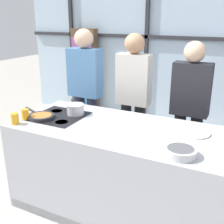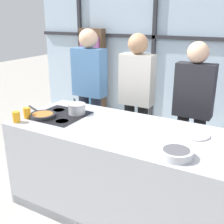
{
  "view_description": "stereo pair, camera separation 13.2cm",
  "coord_description": "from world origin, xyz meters",
  "px_view_note": "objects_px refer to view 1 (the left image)",
  "views": [
    {
      "loc": [
        0.9,
        -2.19,
        1.88
      ],
      "look_at": [
        -0.24,
        0.1,
        1.0
      ],
      "focal_mm": 45.0,
      "sensor_mm": 36.0,
      "label": 1
    },
    {
      "loc": [
        1.02,
        -2.13,
        1.88
      ],
      "look_at": [
        -0.24,
        0.1,
        1.0
      ],
      "focal_mm": 45.0,
      "sensor_mm": 36.0,
      "label": 2
    }
  ],
  "objects_px": {
    "white_plate": "(195,133)",
    "juice_glass_far": "(25,114)",
    "saucepan": "(75,109)",
    "spectator_far_left": "(85,87)",
    "frying_pan": "(41,116)",
    "mixing_bowl": "(180,152)",
    "juice_glass_near": "(15,119)",
    "spectator_center_right": "(190,105)",
    "spectator_center_left": "(133,94)"
  },
  "relations": [
    {
      "from": "white_plate",
      "to": "juice_glass_far",
      "type": "distance_m",
      "value": 1.63
    },
    {
      "from": "saucepan",
      "to": "spectator_far_left",
      "type": "bearing_deg",
      "value": 114.5
    },
    {
      "from": "spectator_far_left",
      "to": "frying_pan",
      "type": "distance_m",
      "value": 1.02
    },
    {
      "from": "mixing_bowl",
      "to": "juice_glass_near",
      "type": "distance_m",
      "value": 1.57
    },
    {
      "from": "spectator_center_right",
      "to": "mixing_bowl",
      "type": "distance_m",
      "value": 1.21
    },
    {
      "from": "spectator_center_right",
      "to": "frying_pan",
      "type": "bearing_deg",
      "value": 38.3
    },
    {
      "from": "mixing_bowl",
      "to": "white_plate",
      "type": "bearing_deg",
      "value": 87.94
    },
    {
      "from": "spectator_far_left",
      "to": "juice_glass_far",
      "type": "relative_size",
      "value": 16.35
    },
    {
      "from": "spectator_far_left",
      "to": "juice_glass_far",
      "type": "distance_m",
      "value": 1.12
    },
    {
      "from": "juice_glass_near",
      "to": "juice_glass_far",
      "type": "distance_m",
      "value": 0.14
    },
    {
      "from": "white_plate",
      "to": "saucepan",
      "type": "bearing_deg",
      "value": -178.37
    },
    {
      "from": "saucepan",
      "to": "mixing_bowl",
      "type": "relative_size",
      "value": 1.17
    },
    {
      "from": "white_plate",
      "to": "juice_glass_far",
      "type": "bearing_deg",
      "value": -166.33
    },
    {
      "from": "frying_pan",
      "to": "mixing_bowl",
      "type": "relative_size",
      "value": 1.89
    },
    {
      "from": "spectator_center_left",
      "to": "mixing_bowl",
      "type": "height_order",
      "value": "spectator_center_left"
    },
    {
      "from": "spectator_far_left",
      "to": "juice_glass_far",
      "type": "bearing_deg",
      "value": 89.25
    },
    {
      "from": "frying_pan",
      "to": "juice_glass_near",
      "type": "relative_size",
      "value": 4.33
    },
    {
      "from": "spectator_center_right",
      "to": "white_plate",
      "type": "relative_size",
      "value": 6.14
    },
    {
      "from": "frying_pan",
      "to": "juice_glass_far",
      "type": "height_order",
      "value": "juice_glass_far"
    },
    {
      "from": "spectator_center_left",
      "to": "white_plate",
      "type": "distance_m",
      "value": 1.15
    },
    {
      "from": "frying_pan",
      "to": "spectator_far_left",
      "type": "bearing_deg",
      "value": 95.21
    },
    {
      "from": "juice_glass_near",
      "to": "juice_glass_far",
      "type": "bearing_deg",
      "value": 90.0
    },
    {
      "from": "spectator_far_left",
      "to": "frying_pan",
      "type": "height_order",
      "value": "spectator_far_left"
    },
    {
      "from": "spectator_center_left",
      "to": "spectator_center_right",
      "type": "distance_m",
      "value": 0.69
    },
    {
      "from": "mixing_bowl",
      "to": "juice_glass_near",
      "type": "height_order",
      "value": "juice_glass_near"
    },
    {
      "from": "spectator_center_left",
      "to": "frying_pan",
      "type": "distance_m",
      "value": 1.18
    },
    {
      "from": "spectator_center_left",
      "to": "juice_glass_far",
      "type": "height_order",
      "value": "spectator_center_left"
    },
    {
      "from": "spectator_far_left",
      "to": "spectator_center_right",
      "type": "xyz_separation_m",
      "value": [
        1.37,
        0.0,
        -0.06
      ]
    },
    {
      "from": "frying_pan",
      "to": "spectator_center_left",
      "type": "bearing_deg",
      "value": 59.56
    },
    {
      "from": "spectator_center_right",
      "to": "juice_glass_far",
      "type": "bearing_deg",
      "value": 38.76
    },
    {
      "from": "saucepan",
      "to": "juice_glass_far",
      "type": "distance_m",
      "value": 0.5
    },
    {
      "from": "juice_glass_near",
      "to": "mixing_bowl",
      "type": "bearing_deg",
      "value": 2.23
    },
    {
      "from": "spectator_center_left",
      "to": "mixing_bowl",
      "type": "xyz_separation_m",
      "value": [
        0.87,
        -1.19,
        -0.04
      ]
    },
    {
      "from": "mixing_bowl",
      "to": "juice_glass_near",
      "type": "xyz_separation_m",
      "value": [
        -1.57,
        -0.06,
        0.02
      ]
    },
    {
      "from": "frying_pan",
      "to": "white_plate",
      "type": "distance_m",
      "value": 1.51
    },
    {
      "from": "spectator_center_left",
      "to": "juice_glass_near",
      "type": "bearing_deg",
      "value": 60.79
    },
    {
      "from": "juice_glass_far",
      "to": "spectator_far_left",
      "type": "bearing_deg",
      "value": 89.25
    },
    {
      "from": "frying_pan",
      "to": "juice_glass_near",
      "type": "xyz_separation_m",
      "value": [
        -0.11,
        -0.24,
        0.04
      ]
    },
    {
      "from": "saucepan",
      "to": "juice_glass_near",
      "type": "bearing_deg",
      "value": -126.47
    },
    {
      "from": "spectator_far_left",
      "to": "spectator_center_left",
      "type": "distance_m",
      "value": 0.69
    },
    {
      "from": "spectator_center_left",
      "to": "white_plate",
      "type": "relative_size",
      "value": 6.37
    },
    {
      "from": "spectator_center_right",
      "to": "mixing_bowl",
      "type": "relative_size",
      "value": 6.72
    },
    {
      "from": "mixing_bowl",
      "to": "spectator_far_left",
      "type": "bearing_deg",
      "value": 142.46
    },
    {
      "from": "spectator_far_left",
      "to": "juice_glass_near",
      "type": "relative_size",
      "value": 16.35
    },
    {
      "from": "juice_glass_near",
      "to": "white_plate",
      "type": "bearing_deg",
      "value": 18.34
    },
    {
      "from": "spectator_center_left",
      "to": "white_plate",
      "type": "xyz_separation_m",
      "value": [
        0.88,
        -0.73,
        -0.07
      ]
    },
    {
      "from": "spectator_center_right",
      "to": "juice_glass_near",
      "type": "distance_m",
      "value": 1.87
    },
    {
      "from": "spectator_far_left",
      "to": "juice_glass_near",
      "type": "bearing_deg",
      "value": 89.34
    },
    {
      "from": "white_plate",
      "to": "mixing_bowl",
      "type": "distance_m",
      "value": 0.47
    },
    {
      "from": "frying_pan",
      "to": "juice_glass_near",
      "type": "bearing_deg",
      "value": -113.75
    }
  ]
}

